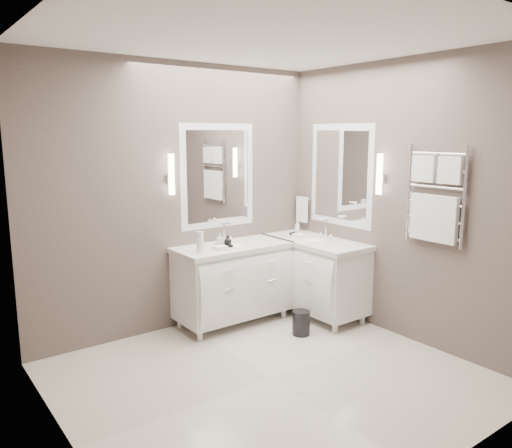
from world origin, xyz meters
TOP-DOWN VIEW (x-y plane):
  - floor at (0.00, 0.00)m, footprint 3.20×3.00m
  - ceiling at (0.00, 0.00)m, footprint 3.20×3.00m
  - wall_back at (0.00, 1.50)m, footprint 3.20×0.01m
  - wall_front at (0.00, -1.50)m, footprint 3.20×0.01m
  - wall_left at (-1.60, 0.00)m, footprint 0.01×3.00m
  - wall_right at (1.60, 0.00)m, footprint 0.01×3.00m
  - vanity_back at (0.45, 1.23)m, footprint 1.24×0.59m
  - vanity_right at (1.33, 0.90)m, footprint 0.59×1.24m
  - mirror_back at (0.45, 1.49)m, footprint 0.90×0.02m
  - mirror_right at (1.59, 0.80)m, footprint 0.02×0.90m
  - sconce_back at (-0.13, 1.43)m, footprint 0.06×0.06m
  - sconce_right at (1.53, 0.22)m, footprint 0.06×0.06m
  - towel_bar_corner at (1.54, 1.36)m, footprint 0.03×0.22m
  - towel_ladder at (1.55, -0.40)m, footprint 0.06×0.58m
  - waste_bin at (0.81, 0.54)m, footprint 0.18×0.18m
  - amenity_tray_back at (0.32, 1.19)m, footprint 0.17×0.13m
  - amenity_tray_right at (1.34, 1.22)m, footprint 0.15×0.17m
  - water_bottle at (0.01, 1.13)m, footprint 0.07×0.07m
  - soap_bottle_a at (0.29, 1.21)m, footprint 0.06×0.06m
  - soap_bottle_b at (0.35, 1.16)m, footprint 0.09×0.09m
  - soap_bottle_c at (1.34, 1.22)m, footprint 0.06×0.06m

SIDE VIEW (x-z plane):
  - floor at x=0.00m, z-range -0.01..0.00m
  - waste_bin at x=0.81m, z-range 0.00..0.25m
  - vanity_back at x=0.45m, z-range 0.00..0.97m
  - vanity_right at x=1.33m, z-range 0.00..0.97m
  - amenity_tray_right at x=1.34m, z-range 0.85..0.87m
  - amenity_tray_back at x=0.32m, z-range 0.85..0.87m
  - soap_bottle_b at x=0.35m, z-range 0.87..0.97m
  - soap_bottle_a at x=0.29m, z-range 0.87..0.99m
  - soap_bottle_c at x=1.34m, z-range 0.87..1.02m
  - water_bottle at x=0.01m, z-range 0.85..1.06m
  - towel_bar_corner at x=1.54m, z-range 0.97..1.27m
  - wall_back at x=0.00m, z-range 0.00..2.70m
  - wall_front at x=0.00m, z-range 0.00..2.70m
  - wall_left at x=-1.60m, z-range 0.00..2.70m
  - wall_right at x=1.60m, z-range 0.00..2.70m
  - towel_ladder at x=1.55m, z-range 0.94..1.84m
  - mirror_back at x=0.45m, z-range 1.00..2.10m
  - mirror_right at x=1.59m, z-range 1.00..2.10m
  - sconce_back at x=-0.13m, z-range 1.39..1.79m
  - sconce_right at x=1.53m, z-range 1.39..1.79m
  - ceiling at x=0.00m, z-range 2.70..2.71m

